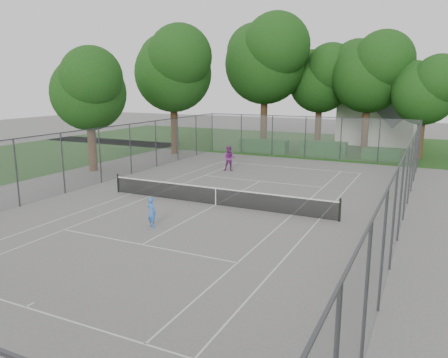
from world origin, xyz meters
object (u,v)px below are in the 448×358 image
at_px(tennis_net, 216,196).
at_px(woman_player, 229,158).
at_px(house, 378,108).
at_px(girl_player, 152,212).

height_order(tennis_net, woman_player, woman_player).
bearing_deg(house, tennis_net, -98.35).
relative_size(girl_player, woman_player, 0.74).
xyz_separation_m(house, girl_player, (-5.22, -33.71, -3.06)).
bearing_deg(tennis_net, house, 81.65).
relative_size(tennis_net, house, 1.38).
bearing_deg(house, girl_player, -98.80).
distance_m(tennis_net, house, 29.80).
bearing_deg(tennis_net, girl_player, -101.81).
height_order(tennis_net, girl_player, girl_player).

